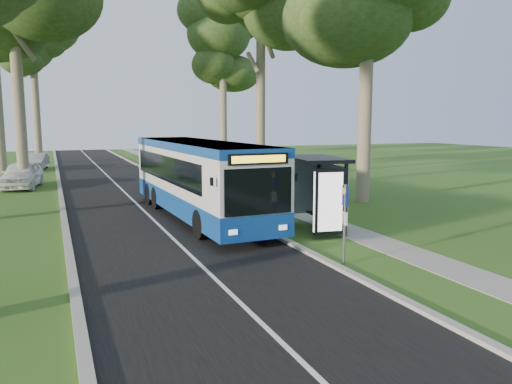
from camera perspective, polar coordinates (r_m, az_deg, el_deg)
ground at (r=17.74m, az=2.83°, el=-5.47°), size 120.00×120.00×0.00m
road at (r=26.22m, az=-13.59°, el=-1.21°), size 7.00×100.00×0.02m
kerb_east at (r=26.94m, az=-6.23°, el=-0.68°), size 0.25×100.00×0.12m
kerb_west at (r=25.93m, az=-21.26°, el=-1.54°), size 0.25×100.00×0.12m
centre_line at (r=26.21m, az=-13.59°, el=-1.19°), size 0.12×100.00×0.00m
footpath at (r=27.92m, az=-0.30°, el=-0.42°), size 1.50×100.00×0.02m
bus at (r=21.50m, az=-6.59°, el=1.51°), size 3.04×12.52×3.30m
bus_stop_sign at (r=14.65m, az=10.10°, el=-2.55°), size 0.10×0.33×2.37m
bus_shelter at (r=18.77m, az=7.83°, el=1.39°), size 2.25×3.50×2.81m
litter_bin at (r=20.69m, az=3.30°, el=-2.06°), size 0.58×0.58×1.01m
car_white at (r=34.31m, az=-25.21°, el=1.81°), size 2.72×5.20×1.69m
car_silver at (r=46.85m, az=-23.80°, el=3.22°), size 2.08×4.46×1.42m
tree_west_c at (r=34.34m, az=-26.09°, el=18.97°), size 5.20×5.20×14.97m
tree_west_e at (r=54.16m, az=-24.23°, el=15.66°), size 5.20×5.20×16.07m
tree_east_c at (r=37.02m, az=0.55°, el=18.23°), size 5.20×5.20×14.37m
tree_east_d at (r=48.56m, az=-3.81°, el=15.95°), size 5.20×5.20×14.54m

